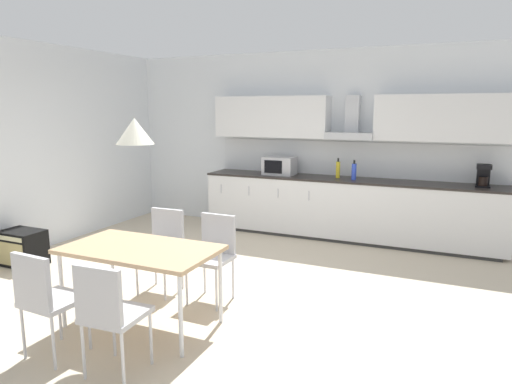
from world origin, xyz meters
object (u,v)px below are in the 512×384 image
at_px(chair_far_right, 214,249).
at_px(chair_near_right, 108,308).
at_px(coffee_maker, 483,176).
at_px(bottle_yellow, 338,169).
at_px(dining_table, 140,253).
at_px(chair_far_left, 163,242).
at_px(pendant_lamp, 135,131).
at_px(bottle_blue, 354,171).
at_px(microwave, 280,166).
at_px(guitar_amp, 23,248).
at_px(chair_near_left, 45,294).

height_order(chair_far_right, chair_near_right, same).
bearing_deg(coffee_maker, bottle_yellow, 179.63).
bearing_deg(coffee_maker, dining_table, -128.54).
bearing_deg(dining_table, chair_far_right, 68.17).
distance_m(chair_far_left, chair_far_right, 0.62).
bearing_deg(pendant_lamp, dining_table, -135.00).
xyz_separation_m(bottle_blue, bottle_yellow, (-0.26, 0.09, 0.00)).
distance_m(dining_table, pendant_lamp, 1.06).
bearing_deg(bottle_yellow, chair_near_right, -97.44).
xyz_separation_m(dining_table, chair_far_right, (0.31, 0.77, -0.14)).
relative_size(bottle_yellow, chair_far_left, 0.34).
relative_size(chair_near_right, pendant_lamp, 2.72).
relative_size(bottle_yellow, chair_near_right, 0.34).
bearing_deg(bottle_yellow, pendant_lamp, -103.81).
distance_m(microwave, chair_near_right, 4.33).
relative_size(chair_far_right, pendant_lamp, 2.72).
relative_size(coffee_maker, chair_near_right, 0.34).
bearing_deg(chair_near_right, dining_table, 112.02).
relative_size(chair_far_right, chair_near_right, 1.00).
distance_m(bottle_blue, chair_far_right, 2.86).
distance_m(guitar_amp, pendant_lamp, 2.92).
relative_size(bottle_yellow, guitar_amp, 0.57).
height_order(coffee_maker, bottle_blue, coffee_maker).
bearing_deg(chair_near_right, chair_far_left, 111.98).
bearing_deg(chair_near_right, guitar_amp, 151.33).
height_order(bottle_yellow, chair_far_left, bottle_yellow).
relative_size(microwave, coffee_maker, 1.60).
distance_m(bottle_yellow, chair_near_right, 4.39).
bearing_deg(pendant_lamp, chair_near_right, -67.98).
relative_size(microwave, chair_near_left, 0.55).
distance_m(dining_table, chair_near_right, 0.84).
bearing_deg(bottle_blue, bottle_yellow, 160.14).
height_order(coffee_maker, bottle_yellow, coffee_maker).
relative_size(dining_table, guitar_amp, 2.61).
distance_m(chair_far_left, chair_near_left, 1.53).
xyz_separation_m(bottle_blue, chair_far_left, (-1.44, -2.70, -0.50)).
distance_m(coffee_maker, chair_near_left, 5.35).
bearing_deg(chair_far_left, coffee_maker, 41.58).
bearing_deg(chair_near_right, microwave, 94.73).
xyz_separation_m(microwave, coffee_maker, (2.87, 0.03, 0.01)).
xyz_separation_m(microwave, pendant_lamp, (0.04, -3.52, 0.69)).
height_order(microwave, pendant_lamp, pendant_lamp).
distance_m(chair_near_left, pendant_lamp, 1.46).
bearing_deg(chair_far_right, bottle_yellow, 78.50).
xyz_separation_m(bottle_yellow, chair_near_right, (-0.56, -4.32, -0.51)).
xyz_separation_m(coffee_maker, chair_near_left, (-3.13, -4.31, -0.53)).
bearing_deg(coffee_maker, microwave, -179.47).
xyz_separation_m(coffee_maker, guitar_amp, (-5.21, -2.83, -0.84)).
distance_m(chair_near_left, guitar_amp, 2.57).
xyz_separation_m(bottle_blue, chair_near_left, (-1.44, -4.23, -0.50)).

